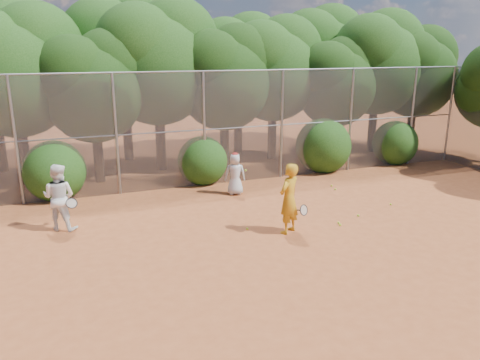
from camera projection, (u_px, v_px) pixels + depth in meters
name	position (u px, v px, depth m)	size (l,w,h in m)	color
ground	(312.00, 243.00, 11.82)	(80.00, 80.00, 0.00)	#9F4B23
fence_back	(228.00, 127.00, 16.61)	(20.05, 0.09, 4.03)	gray
tree_1	(15.00, 66.00, 15.97)	(4.64, 4.03, 6.35)	black
tree_2	(94.00, 83.00, 16.35)	(3.99, 3.47, 5.47)	black
tree_3	(158.00, 58.00, 17.90)	(4.89, 4.26, 6.70)	black
tree_4	(225.00, 74.00, 18.38)	(4.19, 3.64, 5.73)	black
tree_5	(274.00, 65.00, 19.89)	(4.51, 3.92, 6.17)	black
tree_6	(337.00, 79.00, 20.00)	(3.86, 3.36, 5.29)	black
tree_7	(378.00, 59.00, 21.19)	(4.77, 4.14, 6.53)	black
tree_8	(417.00, 69.00, 21.73)	(4.25, 3.70, 5.82)	black
tree_10	(124.00, 51.00, 19.47)	(5.15, 4.48, 7.06)	black
tree_11	(239.00, 61.00, 20.95)	(4.64, 4.03, 6.35)	black
tree_12	(320.00, 53.00, 22.95)	(5.02, 4.37, 6.88)	black
bush_0	(54.00, 168.00, 15.15)	(2.00, 2.00, 2.00)	#194010
bush_1	(202.00, 159.00, 16.89)	(1.80, 1.80, 1.80)	#194010
bush_2	(323.00, 143.00, 18.56)	(2.20, 2.20, 2.20)	#194010
bush_3	(395.00, 141.00, 19.80)	(1.90, 1.90, 1.90)	#194010
player_yellow	(289.00, 199.00, 12.26)	(0.92, 0.75, 1.89)	orange
player_teen	(235.00, 174.00, 15.58)	(0.78, 0.61, 1.44)	silver
player_white	(59.00, 197.00, 12.50)	(1.11, 1.03, 1.82)	white
ball_0	(358.00, 215.00, 13.67)	(0.07, 0.07, 0.07)	#B8E028
ball_1	(335.00, 189.00, 16.20)	(0.07, 0.07, 0.07)	#B8E028
ball_2	(340.00, 225.00, 12.94)	(0.07, 0.07, 0.07)	#B8E028
ball_3	(391.00, 204.00, 14.66)	(0.07, 0.07, 0.07)	#B8E028
ball_4	(247.00, 229.00, 12.67)	(0.07, 0.07, 0.07)	#B8E028
ball_5	(332.00, 186.00, 16.63)	(0.07, 0.07, 0.07)	#B8E028
ball_6	(339.00, 223.00, 13.10)	(0.07, 0.07, 0.07)	#B8E028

